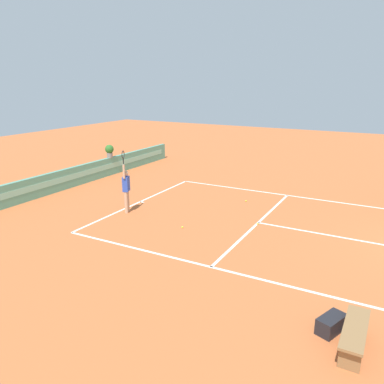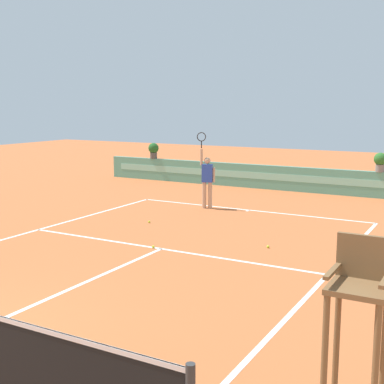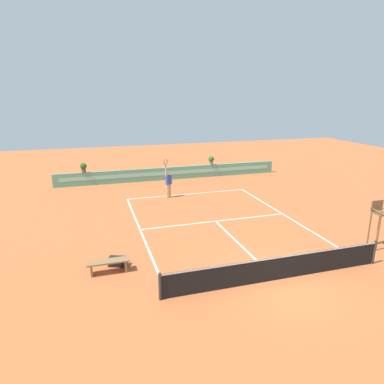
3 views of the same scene
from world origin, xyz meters
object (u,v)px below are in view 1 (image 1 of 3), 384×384
Objects in this scene: tennis_ball_by_sideline at (257,224)px; potted_plant_right at (109,150)px; gear_bag at (331,324)px; tennis_player at (126,187)px; tennis_ball_mid_court at (182,227)px; tennis_ball_near_baseline at (246,201)px; bench_courtside at (355,333)px.

potted_plant_right is (3.58, 10.03, 1.38)m from tennis_ball_by_sideline.
gear_bag is 0.27× the size of tennis_player.
potted_plant_right reaches higher than tennis_ball_mid_court.
tennis_ball_near_baseline is at bearing -12.28° from tennis_ball_mid_court.
tennis_ball_mid_court is 0.09× the size of potted_plant_right.
bench_courtside is 16.86m from potted_plant_right.
potted_plant_right is at bearing 45.58° from tennis_player.
tennis_ball_by_sideline is (-2.47, -1.40, 0.00)m from tennis_ball_near_baseline.
tennis_player is 3.57× the size of potted_plant_right.
bench_courtside is 6.99m from tennis_ball_by_sideline.
tennis_ball_mid_court is at bearing -124.08° from potted_plant_right.
potted_plant_right reaches higher than tennis_ball_near_baseline.
tennis_ball_near_baseline is 2.84m from tennis_ball_by_sideline.
tennis_player is 3.07m from tennis_ball_mid_court.
tennis_ball_mid_court is (3.69, 5.80, -0.15)m from gear_bag.
tennis_ball_near_baseline is 0.09× the size of potted_plant_right.
tennis_ball_near_baseline is 1.00× the size of tennis_ball_mid_court.
tennis_player is at bearing 64.39° from gear_bag.
tennis_player is at bearing -134.42° from potted_plant_right.
tennis_ball_by_sideline is (1.65, -2.29, 0.00)m from tennis_ball_mid_court.
tennis_player is (4.53, 9.15, 0.67)m from bench_courtside.
tennis_ball_near_baseline is (3.66, -3.76, -1.02)m from tennis_player.
tennis_ball_by_sideline is (1.19, -5.16, -1.02)m from tennis_player.
gear_bag is at bearing -147.92° from tennis_ball_near_baseline.
gear_bag is at bearing -123.41° from potted_plant_right.
bench_courtside is at bearing -128.23° from gear_bag.
tennis_ball_near_baseline is at bearing 33.30° from bench_courtside.
bench_courtside is at bearing -146.70° from tennis_ball_near_baseline.
tennis_player is 38.01× the size of tennis_ball_by_sideline.
gear_bag is at bearing -115.61° from tennis_player.
tennis_player is at bearing 103.00° from tennis_ball_by_sideline.
bench_courtside is 7.50m from tennis_ball_mid_court.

